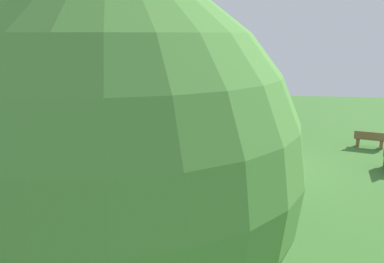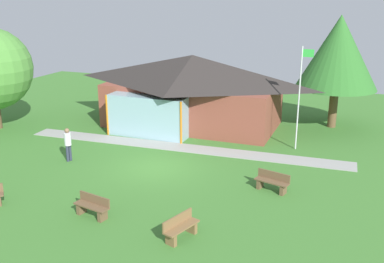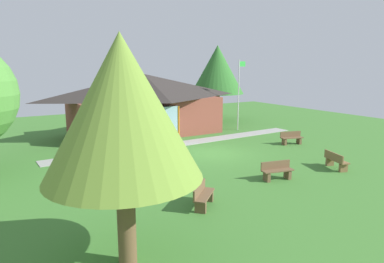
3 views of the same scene
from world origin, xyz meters
name	(u,v)px [view 3 (image 3 of 3)]	position (x,y,z in m)	size (l,w,h in m)	color
ground_plane	(212,153)	(0.00, 0.00, 0.00)	(44.00, 44.00, 0.00)	#3D752D
pavilion	(145,103)	(-1.11, 7.53, 2.35)	(11.63, 7.15, 4.52)	brown
footpath	(186,143)	(0.00, 3.16, 0.01)	(18.51, 1.30, 0.03)	#999993
flagpole	(239,92)	(6.01, 5.25, 3.09)	(0.64, 0.08, 5.61)	silver
bench_front_center	(277,171)	(-0.11, -5.42, 0.40)	(1.56, 0.72, 0.84)	brown
bench_front_right	(336,161)	(3.65, -5.69, 0.40)	(0.89, 1.56, 0.84)	brown
bench_mid_right	(291,138)	(5.85, -0.64, 0.40)	(1.56, 0.81, 0.84)	brown
bench_front_left	(203,196)	(-4.64, -6.28, 0.40)	(1.40, 1.35, 0.84)	brown
visitor_strolling_lawn	(146,149)	(-4.54, -0.77, 1.02)	(0.34, 0.34, 1.74)	#2D3347
tree_behind_pavilion_right	(217,70)	(7.48, 10.42, 4.75)	(4.97, 4.97, 7.01)	brown
tree_lawn_corner	(122,108)	(-8.32, -8.43, 4.12)	(3.92, 3.92, 5.91)	brown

